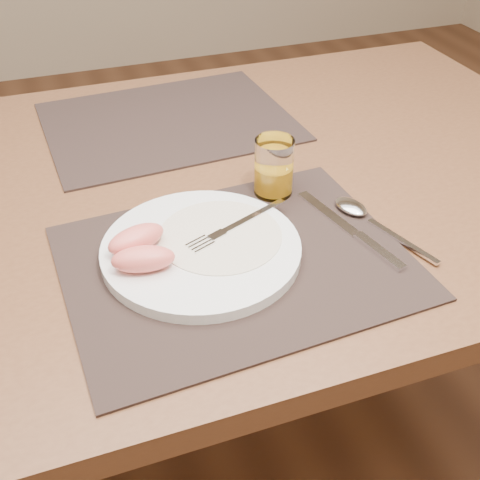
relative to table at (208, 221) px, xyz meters
name	(u,v)px	position (x,y,z in m)	size (l,w,h in m)	color
ground	(217,448)	(0.00, 0.00, -0.67)	(5.00, 5.00, 0.00)	#54311D
table	(208,221)	(0.00, 0.00, 0.00)	(1.40, 0.90, 0.75)	brown
placemat_near	(236,262)	(-0.03, -0.22, 0.09)	(0.45, 0.35, 0.00)	#2D201C
placemat_far	(168,122)	(-0.01, 0.22, 0.09)	(0.45, 0.35, 0.00)	#2D201C
plate	(201,249)	(-0.06, -0.19, 0.10)	(0.27, 0.27, 0.02)	white
plate_dressing	(220,236)	(-0.03, -0.18, 0.10)	(0.17, 0.17, 0.00)	white
fork	(230,228)	(-0.02, -0.17, 0.11)	(0.17, 0.08, 0.00)	silver
knife	(357,235)	(0.15, -0.23, 0.09)	(0.06, 0.22, 0.01)	silver
spoon	(358,211)	(0.18, -0.18, 0.09)	(0.08, 0.19, 0.01)	silver
juice_glass	(274,170)	(0.09, -0.08, 0.13)	(0.06, 0.06, 0.09)	white
grapefruit_wedges	(140,249)	(-0.15, -0.19, 0.12)	(0.09, 0.10, 0.03)	#EA6E5F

